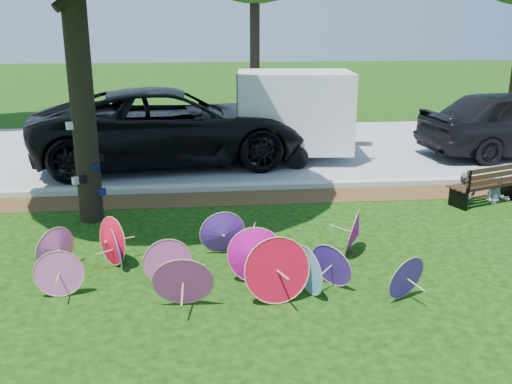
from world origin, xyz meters
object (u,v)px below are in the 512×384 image
Objects in this scene: park_bench at (483,183)px; person_left at (467,174)px; parasol_pile at (225,256)px; person_right at (499,176)px; cargo_trailer at (294,111)px; black_van at (173,126)px.

park_bench is 0.41m from person_left.
person_right is (5.87, 3.23, 0.17)m from parasol_pile.
parasol_pile is 4.98× the size of person_right.
park_bench is 0.38m from person_right.
cargo_trailer is 2.42× the size of person_left.
park_bench is at bearing -46.19° from cargo_trailer.
person_left is at bearing 31.98° from parasol_pile.
parasol_pile is 6.37m from park_bench.
park_bench is at bearing -161.37° from person_right.
black_van is 7.71m from park_bench.
parasol_pile is 6.10m from person_left.
park_bench is at bearing -129.04° from black_van.
person_right is at bearing -42.99° from cargo_trailer.
person_right reaches higher than parasol_pile.
person_left is 0.70m from person_right.
cargo_trailer is at bearing 73.02° from parasol_pile.
black_van is 5.82× the size of person_left.
parasol_pile is 3.48× the size of park_bench.
person_right is at bearing -11.81° from park_bench.
black_van is (-1.00, 7.26, 0.61)m from parasol_pile.
park_bench is at bearing -10.78° from person_left.
parasol_pile is 4.52× the size of person_left.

